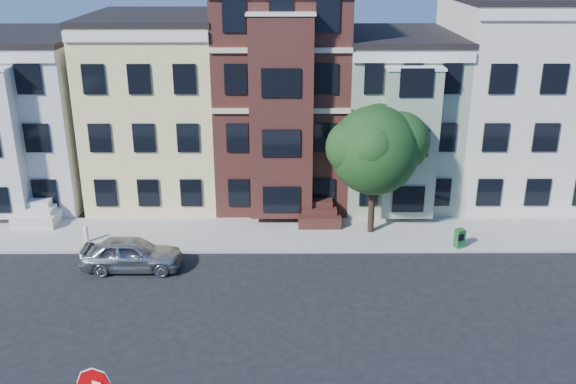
{
  "coord_description": "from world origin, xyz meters",
  "views": [
    {
      "loc": [
        0.2,
        -21.53,
        13.63
      ],
      "look_at": [
        0.31,
        3.21,
        4.2
      ],
      "focal_mm": 40.0,
      "sensor_mm": 36.0,
      "label": 1
    }
  ],
  "objects_px": {
    "newspaper_box": "(460,238)",
    "fire_hydrant": "(86,235)",
    "parked_car": "(132,254)",
    "street_tree": "(374,156)"
  },
  "relations": [
    {
      "from": "parked_car",
      "to": "newspaper_box",
      "type": "relative_size",
      "value": 4.85
    },
    {
      "from": "parked_car",
      "to": "fire_hydrant",
      "type": "height_order",
      "value": "parked_car"
    },
    {
      "from": "street_tree",
      "to": "fire_hydrant",
      "type": "xyz_separation_m",
      "value": [
        -14.07,
        -1.19,
        -3.66
      ]
    },
    {
      "from": "parked_car",
      "to": "newspaper_box",
      "type": "bearing_deg",
      "value": -82.45
    },
    {
      "from": "street_tree",
      "to": "newspaper_box",
      "type": "bearing_deg",
      "value": -24.76
    },
    {
      "from": "newspaper_box",
      "to": "fire_hydrant",
      "type": "distance_m",
      "value": 18.12
    },
    {
      "from": "parked_car",
      "to": "newspaper_box",
      "type": "height_order",
      "value": "parked_car"
    },
    {
      "from": "newspaper_box",
      "to": "fire_hydrant",
      "type": "bearing_deg",
      "value": 156.77
    },
    {
      "from": "street_tree",
      "to": "parked_car",
      "type": "height_order",
      "value": "street_tree"
    },
    {
      "from": "street_tree",
      "to": "fire_hydrant",
      "type": "height_order",
      "value": "street_tree"
    }
  ]
}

